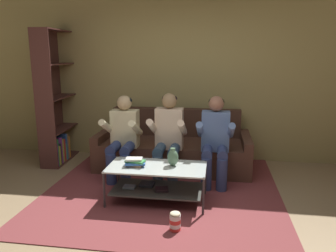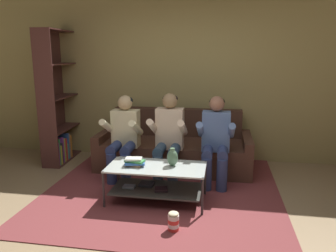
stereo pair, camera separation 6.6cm
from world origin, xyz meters
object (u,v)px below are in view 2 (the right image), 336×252
at_px(couch, 174,149).
at_px(coffee_table, 156,178).
at_px(person_seated_right, 216,137).
at_px(vase, 172,157).
at_px(book_stack, 135,162).
at_px(bookshelf, 58,111).
at_px(popcorn_tub, 173,221).
at_px(person_seated_left, 124,134).
at_px(person_seated_middle, 169,134).

height_order(couch, coffee_table, couch).
bearing_deg(person_seated_right, couch, 139.03).
xyz_separation_m(vase, book_stack, (-0.45, -0.08, -0.05)).
xyz_separation_m(vase, bookshelf, (-2.12, 1.26, 0.28)).
distance_m(coffee_table, popcorn_tub, 0.74).
height_order(couch, popcorn_tub, couch).
xyz_separation_m(person_seated_right, popcorn_tub, (-0.37, -1.35, -0.55)).
distance_m(person_seated_right, popcorn_tub, 1.50).
bearing_deg(vase, bookshelf, 149.17).
height_order(person_seated_right, bookshelf, bookshelf).
bearing_deg(popcorn_tub, person_seated_right, 74.56).
relative_size(person_seated_left, coffee_table, 1.01).
relative_size(person_seated_middle, person_seated_right, 1.02).
bearing_deg(book_stack, person_seated_middle, 68.06).
relative_size(vase, popcorn_tub, 1.04).
bearing_deg(person_seated_right, person_seated_left, -179.94).
distance_m(person_seated_middle, popcorn_tub, 1.49).
bearing_deg(couch, person_seated_right, -40.97).
relative_size(couch, person_seated_right, 1.95).
height_order(coffee_table, book_stack, book_stack).
xyz_separation_m(couch, person_seated_left, (-0.65, -0.56, 0.36)).
distance_m(person_seated_left, person_seated_right, 1.29).
height_order(person_seated_middle, popcorn_tub, person_seated_middle).
height_order(person_seated_left, vase, person_seated_left).
distance_m(vase, popcorn_tub, 0.84).
bearing_deg(coffee_table, couch, 88.26).
bearing_deg(bookshelf, person_seated_right, -13.30).
bearing_deg(couch, vase, -82.72).
xyz_separation_m(couch, book_stack, (-0.29, -1.28, 0.21)).
relative_size(bookshelf, popcorn_tub, 10.19).
bearing_deg(coffee_table, person_seated_right, 45.64).
relative_size(person_seated_right, bookshelf, 0.56).
bearing_deg(popcorn_tub, couch, 98.17).
height_order(person_seated_middle, bookshelf, bookshelf).
height_order(book_stack, popcorn_tub, book_stack).
bearing_deg(coffee_table, vase, 15.15).
distance_m(person_seated_middle, vase, 0.68).
distance_m(person_seated_left, book_stack, 0.82).
relative_size(person_seated_middle, bookshelf, 0.58).
bearing_deg(vase, person_seated_right, 52.80).
bearing_deg(vase, person_seated_middle, 103.36).
bearing_deg(popcorn_tub, book_stack, 132.23).
bearing_deg(person_seated_right, coffee_table, -134.36).
relative_size(vase, bookshelf, 0.10).
xyz_separation_m(couch, coffee_table, (-0.04, -1.26, 0.01)).
relative_size(person_seated_right, coffee_table, 1.03).
xyz_separation_m(coffee_table, bookshelf, (-1.92, 1.32, 0.53)).
height_order(person_seated_left, person_seated_middle, person_seated_middle).
bearing_deg(vase, coffee_table, -164.85).
xyz_separation_m(coffee_table, vase, (0.19, 0.05, 0.25)).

